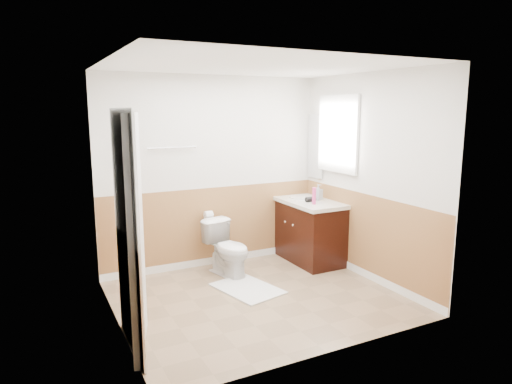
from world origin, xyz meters
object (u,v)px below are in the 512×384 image
bath_mat (247,289)px  vanity_cabinet (308,232)px  toilet (228,248)px  soap_dispenser (318,192)px  lotion_bottle (314,196)px

bath_mat → vanity_cabinet: bearing=25.8°
vanity_cabinet → toilet: bearing=-178.2°
bath_mat → soap_dispenser: soap_dispenser is taller
toilet → soap_dispenser: size_ratio=3.21×
toilet → bath_mat: bearing=-103.5°
bath_mat → soap_dispenser: size_ratio=3.74×
vanity_cabinet → lotion_bottle: lotion_bottle is taller
bath_mat → vanity_cabinet: 1.40m
toilet → lotion_bottle: bearing=-26.0°
bath_mat → lotion_bottle: bearing=15.2°
toilet → vanity_cabinet: bearing=-11.7°
vanity_cabinet → bath_mat: bearing=-154.2°
bath_mat → lotion_bottle: (1.11, 0.30, 0.95)m
toilet → soap_dispenser: soap_dispenser is taller
bath_mat → lotion_bottle: lotion_bottle is taller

